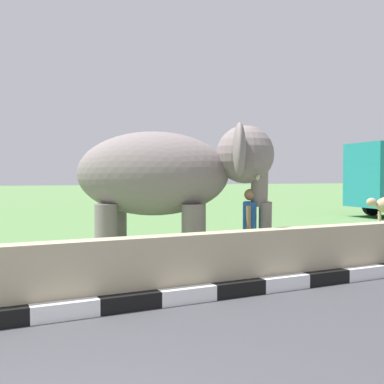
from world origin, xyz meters
TOP-DOWN VIEW (x-y plane):
  - barrier_parapet at (2.00, 3.91)m, footprint 28.00×0.36m
  - elephant at (3.55, 5.99)m, footprint 3.95×3.44m
  - person_handler at (4.95, 5.21)m, footprint 0.47×0.57m

SIDE VIEW (x-z plane):
  - barrier_parapet at x=2.00m, z-range 0.00..1.00m
  - person_handler at x=4.95m, z-range 0.10..1.75m
  - elephant at x=3.55m, z-range 0.45..3.38m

